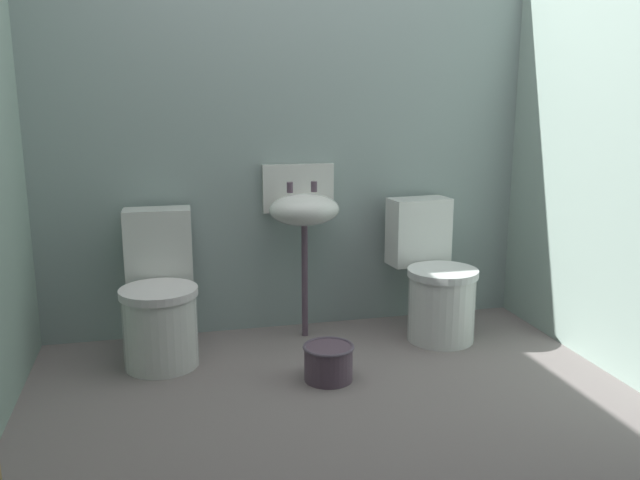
# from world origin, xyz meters

# --- Properties ---
(ground_plane) EXTENTS (3.27, 2.41, 0.08)m
(ground_plane) POSITION_xyz_m (0.00, 0.00, -0.04)
(ground_plane) COLOR slate
(wall_back) EXTENTS (3.27, 0.10, 2.27)m
(wall_back) POSITION_xyz_m (0.00, 1.05, 1.13)
(wall_back) COLOR #8CA19C
(wall_back) RESTS_ON ground
(wall_right) EXTENTS (0.10, 2.21, 2.27)m
(wall_right) POSITION_xyz_m (1.48, 0.10, 1.13)
(wall_right) COLOR #8DA499
(wall_right) RESTS_ON ground
(toilet_left) EXTENTS (0.41, 0.60, 0.78)m
(toilet_left) POSITION_xyz_m (-0.77, 0.65, 0.32)
(toilet_left) COLOR silver
(toilet_left) RESTS_ON ground
(toilet_right) EXTENTS (0.44, 0.63, 0.78)m
(toilet_right) POSITION_xyz_m (0.78, 0.65, 0.32)
(toilet_right) COLOR white
(toilet_right) RESTS_ON ground
(sink) EXTENTS (0.42, 0.35, 0.99)m
(sink) POSITION_xyz_m (0.05, 0.84, 0.75)
(sink) COLOR #564351
(sink) RESTS_ON ground
(bucket) EXTENTS (0.26, 0.26, 0.18)m
(bucket) POSITION_xyz_m (0.03, 0.19, 0.09)
(bucket) COLOR #564351
(bucket) RESTS_ON ground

